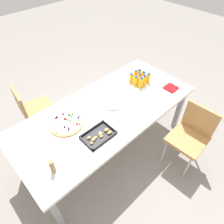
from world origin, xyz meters
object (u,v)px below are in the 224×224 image
object	(u,v)px
juice_bottle_0	(139,74)
cardboard_tube	(52,167)
napkin_stack	(171,88)
chair_far_left	(191,133)
party_table	(107,113)
juice_bottle_7	(144,80)
chair_near_right	(32,108)
juice_bottle_6	(148,78)
juice_bottle_4	(139,78)
juice_bottle_1	(136,75)
fruit_pizza	(66,123)
juice_bottle_8	(141,83)
juice_bottle_3	(143,76)
juice_bottle_2	(131,78)
plate_stack	(113,105)
snack_tray	(99,135)
juice_bottle_5	(136,81)

from	to	relation	value
juice_bottle_0	cardboard_tube	bearing A→B (deg)	14.59
napkin_stack	chair_far_left	bearing A→B (deg)	63.88
party_table	juice_bottle_7	world-z (taller)	juice_bottle_7
chair_near_right	juice_bottle_6	bearing A→B (deg)	63.17
juice_bottle_0	juice_bottle_4	world-z (taller)	juice_bottle_4
juice_bottle_1	napkin_stack	size ratio (longest dim) A/B	0.99
fruit_pizza	juice_bottle_8	bearing A→B (deg)	173.22
juice_bottle_0	juice_bottle_3	xyz separation A→B (m)	(0.01, 0.08, 0.00)
cardboard_tube	juice_bottle_1	bearing A→B (deg)	-164.80
juice_bottle_4	juice_bottle_2	bearing A→B (deg)	-45.75
chair_far_left	juice_bottle_8	distance (m)	0.86
plate_stack	cardboard_tube	bearing A→B (deg)	14.79
party_table	chair_near_right	bearing A→B (deg)	-57.87
chair_far_left	fruit_pizza	size ratio (longest dim) A/B	2.25
juice_bottle_0	juice_bottle_3	distance (m)	0.08
juice_bottle_0	napkin_stack	distance (m)	0.46
chair_far_left	plate_stack	size ratio (longest dim) A/B	4.78
cardboard_tube	juice_bottle_2	bearing A→B (deg)	-163.74
chair_far_left	cardboard_tube	xyz separation A→B (m)	(1.45, -0.55, 0.30)
juice_bottle_1	plate_stack	world-z (taller)	juice_bottle_1
juice_bottle_1	party_table	bearing A→B (deg)	13.30
juice_bottle_0	napkin_stack	size ratio (longest dim) A/B	0.88
juice_bottle_0	juice_bottle_8	xyz separation A→B (m)	(0.14, 0.15, 0.01)
juice_bottle_2	plate_stack	xyz separation A→B (m)	(0.50, 0.17, -0.05)
juice_bottle_4	juice_bottle_6	bearing A→B (deg)	136.00
juice_bottle_6	napkin_stack	bearing A→B (deg)	111.40
juice_bottle_2	plate_stack	distance (m)	0.53
juice_bottle_2	juice_bottle_7	xyz separation A→B (m)	(-0.08, 0.16, 0.01)
juice_bottle_2	juice_bottle_6	distance (m)	0.22
juice_bottle_1	juice_bottle_4	distance (m)	0.07
juice_bottle_2	juice_bottle_7	distance (m)	0.17
party_table	juice_bottle_2	bearing A→B (deg)	-164.34
party_table	snack_tray	size ratio (longest dim) A/B	6.73
plate_stack	cardboard_tube	world-z (taller)	cardboard_tube
juice_bottle_6	juice_bottle_7	distance (m)	0.08
juice_bottle_0	juice_bottle_5	size ratio (longest dim) A/B	1.01
juice_bottle_4	napkin_stack	bearing A→B (deg)	118.05
juice_bottle_2	juice_bottle_3	distance (m)	0.17
juice_bottle_7	snack_tray	bearing A→B (deg)	13.81
juice_bottle_5	napkin_stack	world-z (taller)	juice_bottle_5
juice_bottle_1	juice_bottle_4	bearing A→B (deg)	85.45
juice_bottle_7	plate_stack	size ratio (longest dim) A/B	0.86
juice_bottle_8	napkin_stack	size ratio (longest dim) A/B	1.00
juice_bottle_8	plate_stack	distance (m)	0.51
chair_near_right	juice_bottle_1	distance (m)	1.43
juice_bottle_2	napkin_stack	distance (m)	0.52
chair_near_right	juice_bottle_8	world-z (taller)	juice_bottle_8
juice_bottle_3	juice_bottle_5	xyz separation A→B (m)	(0.14, -0.00, -0.00)
chair_near_right	juice_bottle_7	xyz separation A→B (m)	(-1.21, 0.85, 0.30)
juice_bottle_4	cardboard_tube	xyz separation A→B (m)	(1.51, 0.34, 0.01)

